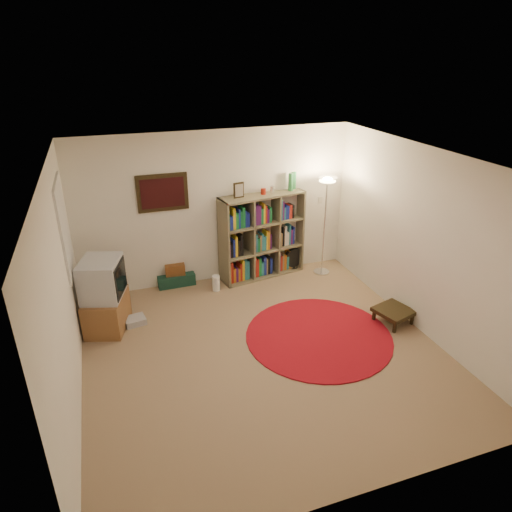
{
  "coord_description": "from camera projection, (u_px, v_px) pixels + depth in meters",
  "views": [
    {
      "loc": [
        -1.69,
        -4.6,
        3.62
      ],
      "look_at": [
        0.1,
        0.6,
        1.1
      ],
      "focal_mm": 32.0,
      "sensor_mm": 36.0,
      "label": 1
    }
  ],
  "objects": [
    {
      "name": "side_table",
      "position": [
        394.0,
        311.0,
        6.52
      ],
      "size": [
        0.58,
        0.58,
        0.22
      ],
      "rotation": [
        0.0,
        0.0,
        0.28
      ],
      "color": "black",
      "rests_on": "ground"
    },
    {
      "name": "floor_lamp",
      "position": [
        327.0,
        195.0,
        7.45
      ],
      "size": [
        0.41,
        0.41,
        1.72
      ],
      "rotation": [
        0.0,
        0.0,
        -0.3
      ],
      "color": "white",
      "rests_on": "ground"
    },
    {
      "name": "bookshelf",
      "position": [
        261.0,
        237.0,
        7.69
      ],
      "size": [
        1.5,
        0.66,
        1.74
      ],
      "rotation": [
        0.0,
        0.0,
        0.17
      ],
      "color": "#6D6449",
      "rests_on": "ground"
    },
    {
      "name": "room",
      "position": [
        259.0,
        264.0,
        5.46
      ],
      "size": [
        4.54,
        4.54,
        2.54
      ],
      "color": "#8D7052",
      "rests_on": "ground"
    },
    {
      "name": "red_rug",
      "position": [
        319.0,
        336.0,
        6.27
      ],
      "size": [
        2.0,
        2.0,
        0.02
      ],
      "color": "maroon",
      "rests_on": "ground"
    },
    {
      "name": "tv_stand",
      "position": [
        105.0,
        296.0,
        6.27
      ],
      "size": [
        0.69,
        0.83,
        1.05
      ],
      "rotation": [
        0.0,
        0.0,
        -0.3
      ],
      "color": "brown",
      "rests_on": "ground"
    },
    {
      "name": "dvd_box",
      "position": [
        135.0,
        321.0,
        6.54
      ],
      "size": [
        0.32,
        0.28,
        0.1
      ],
      "rotation": [
        0.0,
        0.0,
        0.15
      ],
      "color": "#B2B2B7",
      "rests_on": "ground"
    },
    {
      "name": "suitcase",
      "position": [
        175.0,
        278.0,
        7.66
      ],
      "size": [
        0.62,
        0.41,
        0.2
      ],
      "rotation": [
        0.0,
        0.0,
        0.02
      ],
      "color": "#133428",
      "rests_on": "ground"
    },
    {
      "name": "wicker_basket",
      "position": [
        175.0,
        269.0,
        7.53
      ],
      "size": [
        0.34,
        0.25,
        0.18
      ],
      "rotation": [
        0.0,
        0.0,
        -0.08
      ],
      "color": "brown",
      "rests_on": "suitcase"
    },
    {
      "name": "floor_fan",
      "position": [
        293.0,
        259.0,
        8.09
      ],
      "size": [
        0.36,
        0.21,
        0.4
      ],
      "rotation": [
        0.0,
        0.0,
        0.15
      ],
      "color": "black",
      "rests_on": "ground"
    },
    {
      "name": "paper_towel",
      "position": [
        216.0,
        283.0,
        7.41
      ],
      "size": [
        0.13,
        0.13,
        0.26
      ],
      "rotation": [
        0.0,
        0.0,
        -0.06
      ],
      "color": "white",
      "rests_on": "ground"
    }
  ]
}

